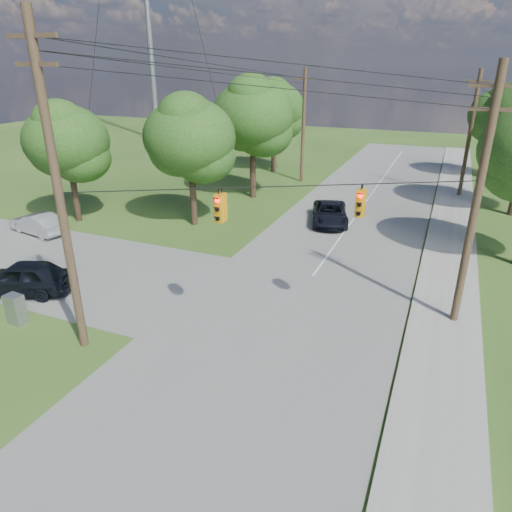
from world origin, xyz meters
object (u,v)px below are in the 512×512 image
at_px(pole_sw, 58,192).
at_px(car_cross_dark, 22,278).
at_px(pole_north_e, 470,134).
at_px(car_cross_silver, 38,223).
at_px(car_main_north, 330,213).
at_px(pole_north_w, 303,125).
at_px(control_cabinet, 16,309).
at_px(pole_ne, 477,199).

distance_m(pole_sw, car_cross_dark, 8.20).
bearing_deg(pole_sw, pole_north_e, 65.48).
height_order(pole_north_e, car_cross_silver, pole_north_e).
relative_size(car_cross_dark, car_main_north, 0.96).
xyz_separation_m(pole_north_w, car_cross_dark, (-5.35, -27.30, -4.27)).
distance_m(car_cross_dark, control_cabinet, 2.91).
xyz_separation_m(pole_north_e, control_cabinet, (-17.27, -29.43, -4.46)).
xyz_separation_m(pole_ne, car_main_north, (-8.28, 10.84, -4.73)).
bearing_deg(car_cross_silver, control_cabinet, 52.25).
relative_size(pole_north_w, car_main_north, 1.98).
bearing_deg(pole_sw, control_cabinet, 177.38).
bearing_deg(control_cabinet, pole_north_e, 63.84).
bearing_deg(pole_ne, control_cabinet, -156.73).
relative_size(pole_sw, pole_north_e, 1.20).
xyz_separation_m(pole_sw, pole_north_w, (-0.40, 29.60, -1.10)).
xyz_separation_m(pole_sw, pole_ne, (13.50, 7.60, -0.76)).
height_order(pole_ne, pole_north_e, pole_ne).
bearing_deg(pole_sw, car_cross_dark, 158.20).
bearing_deg(control_cabinet, car_main_north, 68.05).
relative_size(pole_ne, pole_north_e, 1.05).
relative_size(pole_sw, pole_north_w, 1.20).
relative_size(pole_ne, control_cabinet, 7.85).
xyz_separation_m(pole_sw, car_main_north, (5.22, 18.44, -5.49)).
height_order(pole_ne, car_cross_silver, pole_ne).
xyz_separation_m(car_cross_dark, control_cabinet, (1.98, -2.13, -0.19)).
xyz_separation_m(pole_ne, pole_north_w, (-13.90, 22.00, -0.34)).
height_order(car_cross_dark, control_cabinet, car_cross_dark).
height_order(pole_sw, control_cabinet, pole_sw).
height_order(pole_sw, car_cross_silver, pole_sw).
distance_m(pole_north_w, car_cross_dark, 28.15).
height_order(pole_sw, car_main_north, pole_sw).
height_order(car_cross_dark, car_main_north, car_cross_dark).
bearing_deg(car_cross_silver, pole_north_e, 139.13).
xyz_separation_m(pole_ne, pole_north_e, (-0.00, 22.00, -0.34)).
bearing_deg(car_main_north, pole_north_w, 100.66).
distance_m(pole_ne, pole_north_w, 26.03).
relative_size(car_cross_dark, car_cross_silver, 1.15).
bearing_deg(car_cross_dark, car_main_north, 125.60).
height_order(car_main_north, control_cabinet, car_main_north).
bearing_deg(car_cross_silver, pole_sw, 62.67).
relative_size(pole_north_e, car_cross_silver, 2.38).
distance_m(car_cross_dark, car_main_north, 19.51).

